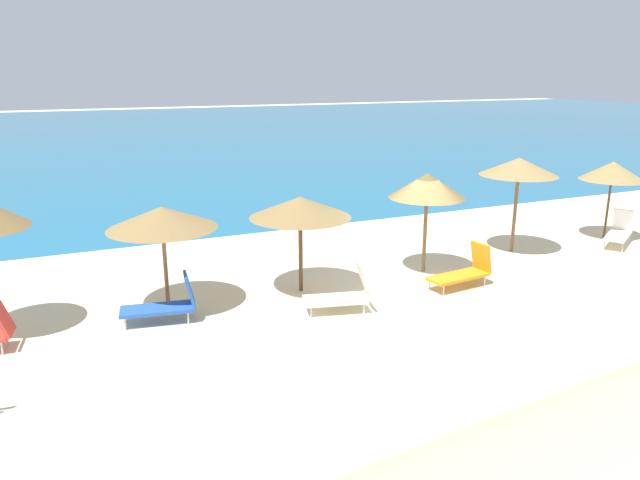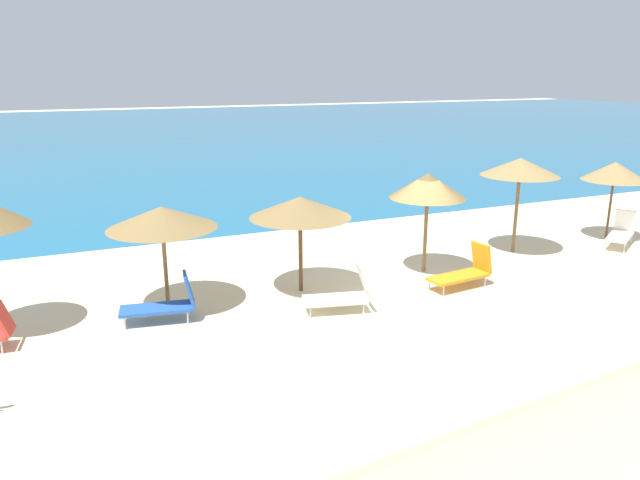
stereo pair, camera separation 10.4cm
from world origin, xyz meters
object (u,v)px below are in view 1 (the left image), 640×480
Objects in this scene: lounge_chair_4 at (166,304)px; beach_umbrella_1 at (162,218)px; beach_umbrella_2 at (300,207)px; beach_umbrella_5 at (613,171)px; beach_umbrella_4 at (519,167)px; lounge_chair_0 at (619,231)px; beach_umbrella_3 at (427,186)px; lounge_chair_3 at (345,293)px; lounge_chair_1 at (464,271)px.

beach_umbrella_1 is at bearing -2.41° from lounge_chair_4.
beach_umbrella_5 reaches higher than beach_umbrella_2.
beach_umbrella_2 is at bearing -175.62° from beach_umbrella_4.
beach_umbrella_1 is at bearing -178.92° from beach_umbrella_5.
lounge_chair_0 is 0.95× the size of lounge_chair_4.
beach_umbrella_1 is 0.90× the size of beach_umbrella_3.
beach_umbrella_5 is 14.28m from lounge_chair_4.
lounge_chair_3 reaches higher than lounge_chair_4.
beach_umbrella_1 is 13.97m from beach_umbrella_5.
lounge_chair_0 is 6.71m from lounge_chair_1.
lounge_chair_1 is (3.87, -1.36, -1.70)m from beach_umbrella_2.
beach_umbrella_5 is at bearing -65.40° from lounge_chair_3.
lounge_chair_1 is (0.28, -1.40, -1.94)m from beach_umbrella_3.
beach_umbrella_3 reaches higher than beach_umbrella_5.
beach_umbrella_1 is 13.79m from lounge_chair_0.
beach_umbrella_1 is 1.45× the size of lounge_chair_4.
lounge_chair_1 is (-6.63, -1.06, -0.04)m from lounge_chair_0.
lounge_chair_4 is at bearing 59.83° from lounge_chair_0.
beach_umbrella_1 reaches higher than lounge_chair_0.
beach_umbrella_1 is at bearing 56.61° from lounge_chair_0.
beach_umbrella_2 is at bearing -3.72° from beach_umbrella_1.
lounge_chair_1 is at bearing -19.35° from beach_umbrella_2.
lounge_chair_1 is 1.04× the size of lounge_chair_4.
beach_umbrella_3 is at bearing -171.82° from beach_umbrella_4.
beach_umbrella_2 is at bearing 28.77° from lounge_chair_3.
beach_umbrella_2 reaches higher than lounge_chair_1.
beach_umbrella_3 reaches higher than lounge_chair_1.
beach_umbrella_1 is 0.99× the size of beach_umbrella_2.
lounge_chair_4 is at bearing 77.24° from lounge_chair_1.
lounge_chair_1 is (7.05, -1.57, -1.71)m from beach_umbrella_1.
beach_umbrella_2 is at bearing 57.10° from lounge_chair_0.
lounge_chair_0 is at bearing -110.36° from beach_umbrella_5.
beach_umbrella_4 is (7.05, 0.54, 0.44)m from beach_umbrella_2.
beach_umbrella_2 is 0.91× the size of beach_umbrella_3.
beach_umbrella_1 is 1.88m from lounge_chair_4.
beach_umbrella_5 is 7.37m from lounge_chair_1.
lounge_chair_3 is (-10.06, -1.27, -0.02)m from lounge_chair_0.
beach_umbrella_1 is at bearing 178.60° from beach_umbrella_3.
beach_umbrella_3 is at bearing -176.58° from beach_umbrella_5.
lounge_chair_1 is 7.26m from lounge_chair_4.
beach_umbrella_1 is 0.86× the size of beach_umbrella_4.
beach_umbrella_1 is 10.25m from beach_umbrella_4.
lounge_chair_3 is at bearing -162.29° from beach_umbrella_4.
lounge_chair_3 is (3.62, -1.78, -1.69)m from beach_umbrella_1.
lounge_chair_1 is 3.44m from lounge_chair_3.
beach_umbrella_2 is 3.59m from beach_umbrella_3.
lounge_chair_3 is at bearing -152.87° from beach_umbrella_3.
beach_umbrella_5 reaches higher than lounge_chair_3.
beach_umbrella_2 is 4.44m from lounge_chair_1.
beach_umbrella_3 reaches higher than lounge_chair_0.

